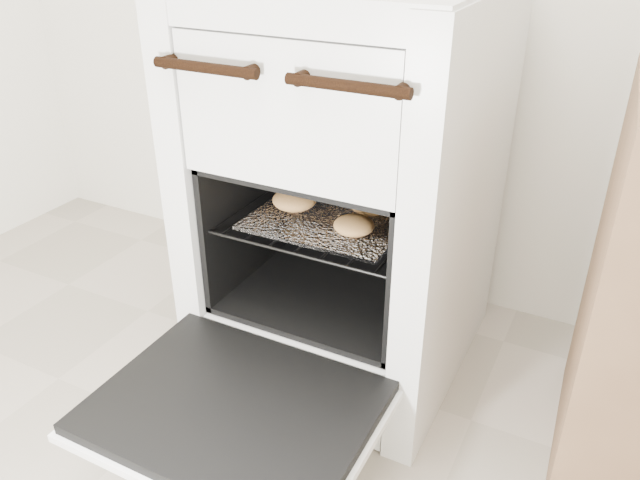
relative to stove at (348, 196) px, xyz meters
The scene contains 5 objects.
stove is the anchor object (origin of this frame).
oven_door 0.58m from the stove, 90.00° to the right, with size 0.56×0.43×0.04m.
oven_rack 0.07m from the stove, 90.00° to the right, with size 0.45×0.43×0.01m.
foil_sheet 0.09m from the stove, 90.00° to the right, with size 0.35×0.31×0.01m, color white.
baked_rolls 0.07m from the stove, 28.62° to the right, with size 0.37×0.29×0.05m.
Camera 1 is at (0.52, -0.12, 1.09)m, focal length 35.00 mm.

